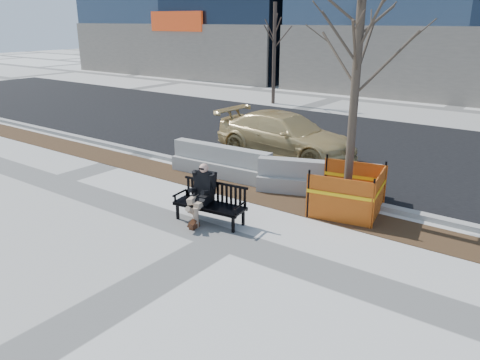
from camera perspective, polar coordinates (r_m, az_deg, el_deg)
The scene contains 11 objects.
ground at distance 9.97m, azimuth -1.78°, elevation -7.13°, with size 120.00×120.00×0.00m, color beige.
mulch_strip at distance 11.95m, azimuth 5.93°, elevation -2.68°, with size 40.00×1.20×0.02m, color #47301C.
asphalt_street at distance 17.34m, azimuth 16.45°, elevation 3.46°, with size 60.00×10.40×0.01m, color black.
curb at distance 12.71m, azimuth 8.12°, elevation -1.18°, with size 60.00×0.25×0.12m, color #9E9B93.
bench at distance 10.80m, azimuth -3.61°, elevation -5.04°, with size 1.69×0.61×0.90m, color black, non-canonical shape.
seated_man at distance 10.95m, azimuth -4.47°, elevation -4.72°, with size 0.57×0.95×1.32m, color black, non-canonical shape.
tree_fence at distance 11.60m, azimuth 12.55°, elevation -3.74°, with size 2.30×2.30×5.74m, color orange, non-canonical shape.
sedan at distance 16.01m, azimuth 5.40°, elevation 2.90°, with size 2.00×4.91×1.43m, color tan.
jersey_barrier_left at distance 13.88m, azimuth -2.25°, elevation 0.48°, with size 3.21×0.64×0.92m, color #999790, non-canonical shape.
jersey_barrier_right at distance 12.64m, azimuth 9.20°, elevation -1.64°, with size 3.14×0.63×0.90m, color gray, non-canonical shape.
far_tree_left at distance 26.27m, azimuth 3.98°, elevation 9.17°, with size 2.08×2.08×5.61m, color #4A3A2F, non-canonical shape.
Camera 1 is at (5.56, -7.04, 4.35)m, focal length 35.56 mm.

